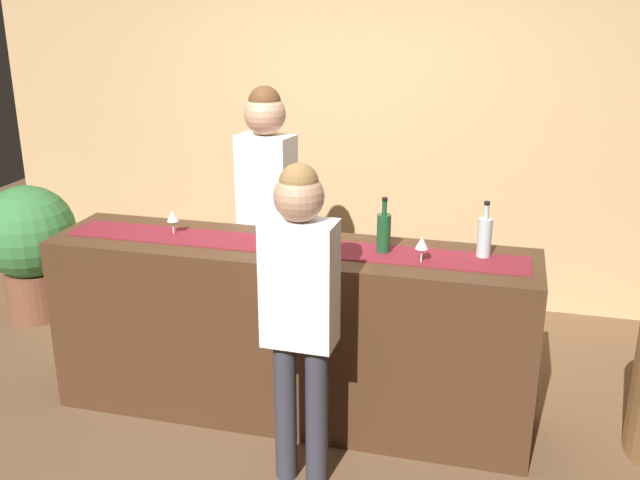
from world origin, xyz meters
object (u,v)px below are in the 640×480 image
at_px(wine_glass_near_customer, 173,217).
at_px(wine_bottle_clear, 484,237).
at_px(bartender, 267,195).
at_px(wine_glass_mid_counter, 422,244).
at_px(customer_sipping, 300,296).
at_px(wine_bottle_green, 384,232).
at_px(potted_plant_tall, 30,243).

bearing_deg(wine_glass_near_customer, wine_bottle_clear, 2.00).
bearing_deg(bartender, wine_glass_mid_counter, 158.47).
bearing_deg(wine_glass_near_customer, wine_glass_mid_counter, -4.36).
height_order(wine_glass_near_customer, customer_sipping, customer_sipping).
bearing_deg(wine_bottle_green, customer_sipping, -114.67).
distance_m(wine_bottle_clear, potted_plant_tall, 3.40).
xyz_separation_m(wine_bottle_clear, bartender, (-1.35, 0.49, -0.00)).
height_order(wine_bottle_clear, bartender, bartender).
bearing_deg(wine_glass_near_customer, potted_plant_tall, 153.81).
bearing_deg(wine_bottle_green, potted_plant_tall, 164.59).
bearing_deg(potted_plant_tall, wine_bottle_green, -15.41).
xyz_separation_m(bartender, potted_plant_tall, (-1.93, 0.21, -0.56)).
xyz_separation_m(bartender, customer_sipping, (0.55, -1.17, -0.14)).
height_order(wine_bottle_clear, wine_glass_mid_counter, wine_bottle_clear).
bearing_deg(bartender, wine_bottle_green, 157.23).
bearing_deg(bartender, potted_plant_tall, 4.45).
bearing_deg(wine_glass_mid_counter, wine_glass_near_customer, 175.64).
bearing_deg(bartender, wine_bottle_clear, 170.70).
distance_m(wine_bottle_clear, wine_glass_near_customer, 1.73).
xyz_separation_m(wine_bottle_green, potted_plant_tall, (-2.76, 0.76, -0.56)).
xyz_separation_m(wine_bottle_clear, potted_plant_tall, (-3.28, 0.70, -0.56)).
relative_size(wine_bottle_green, bartender, 0.17).
bearing_deg(potted_plant_tall, wine_bottle_clear, -12.09).
xyz_separation_m(wine_glass_mid_counter, bartender, (-1.05, 0.66, 0.00)).
bearing_deg(customer_sipping, wine_bottle_green, 66.99).
xyz_separation_m(wine_bottle_green, bartender, (-0.83, 0.55, -0.00)).
bearing_deg(wine_glass_near_customer, wine_bottle_green, 0.05).
distance_m(wine_bottle_green, wine_glass_near_customer, 1.21).
bearing_deg(wine_bottle_clear, wine_glass_near_customer, -178.00).
xyz_separation_m(wine_bottle_clear, wine_glass_mid_counter, (-0.30, -0.17, -0.01)).
bearing_deg(wine_bottle_clear, potted_plant_tall, 167.91).
xyz_separation_m(customer_sipping, potted_plant_tall, (-2.48, 1.38, -0.42)).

